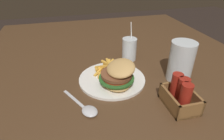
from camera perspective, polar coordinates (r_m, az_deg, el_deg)
The scene contains 6 objects.
dining_table at distance 0.83m, azimuth 3.52°, elevation -5.10°, with size 1.68×1.29×0.76m.
meal_plate_near at distance 0.71m, azimuth 0.99°, elevation -1.81°, with size 0.26×0.26×0.11m.
beer_glass at distance 0.77m, azimuth 20.22°, elevation 2.21°, with size 0.09×0.09×0.16m.
juice_glass at distance 0.89m, azimuth 5.28°, elevation 6.14°, with size 0.07×0.07×0.18m.
spoon at distance 0.61m, azimuth -7.23°, elevation -12.02°, with size 0.17×0.11×0.02m.
condiment_caddy at distance 0.64m, azimuth 20.06°, elevation -7.49°, with size 0.12×0.09×0.11m.
Camera 1 is at (0.64, -0.22, 1.18)m, focal length 30.00 mm.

